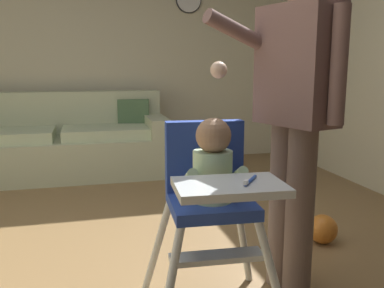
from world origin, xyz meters
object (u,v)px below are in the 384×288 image
(wall_clock, at_px, (189,0))
(high_chair, at_px, (211,183))
(couch, at_px, (60,144))
(adult_standing, at_px, (294,114))
(toy_ball, at_px, (323,229))

(wall_clock, bearing_deg, high_chair, -102.09)
(high_chair, relative_size, wall_clock, 3.05)
(couch, xyz_separation_m, high_chair, (0.79, -2.82, 0.30))
(couch, xyz_separation_m, wall_clock, (1.50, 0.48, 1.56))
(high_chair, bearing_deg, adult_standing, 110.83)
(couch, xyz_separation_m, toy_ball, (1.73, -2.23, -0.24))
(couch, bearing_deg, toy_ball, 37.86)
(high_chair, bearing_deg, wall_clock, 171.64)
(toy_ball, bearing_deg, high_chair, -147.67)
(toy_ball, bearing_deg, couch, 127.86)
(couch, distance_m, adult_standing, 3.01)
(toy_ball, xyz_separation_m, wall_clock, (-0.23, 2.70, 1.80))
(couch, relative_size, adult_standing, 1.38)
(high_chair, xyz_separation_m, wall_clock, (0.71, 3.30, 1.26))
(couch, bearing_deg, adult_standing, 25.02)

